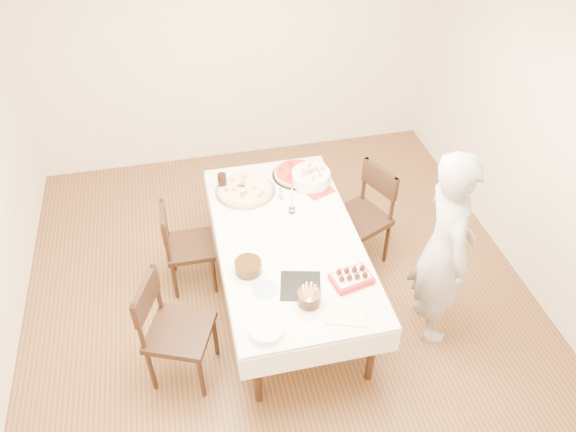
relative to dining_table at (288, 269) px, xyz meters
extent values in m
plane|color=#50331B|center=(-0.07, -0.10, -0.38)|extent=(5.00, 5.00, 0.00)
cube|color=#EFDDC9|center=(-0.07, 2.40, 0.98)|extent=(4.50, 0.04, 2.70)
cube|color=#EFDDC9|center=(2.18, -0.10, 0.98)|extent=(0.04, 5.00, 2.70)
plane|color=white|center=(-0.07, -0.10, 2.33)|extent=(5.00, 5.00, 0.00)
cube|color=white|center=(0.00, 0.00, 0.00)|extent=(1.64, 2.36, 0.75)
imported|color=#B9B3AE|center=(1.11, -0.53, 0.51)|extent=(0.48, 0.68, 1.77)
cylinder|color=beige|center=(-0.24, 0.67, 0.40)|extent=(0.61, 0.61, 0.04)
cylinder|color=red|center=(0.27, 0.81, 0.40)|extent=(0.62, 0.62, 0.04)
cube|color=#B21E1E|center=(0.40, 0.57, 0.38)|extent=(0.32, 0.32, 0.01)
cylinder|color=white|center=(0.36, 0.67, 0.44)|extent=(0.35, 0.35, 0.11)
cylinder|color=white|center=(0.10, 0.30, 0.51)|extent=(0.06, 0.06, 0.26)
cylinder|color=black|center=(-0.43, 0.77, 0.45)|extent=(0.10, 0.10, 0.15)
cylinder|color=#361F0D|center=(-0.38, -0.31, 0.43)|extent=(0.33, 0.33, 0.11)
cube|color=black|center=(-0.02, -0.54, 0.38)|extent=(0.36, 0.36, 0.01)
cylinder|color=#311C0D|center=(0.00, -0.71, 0.47)|extent=(0.18, 0.18, 0.16)
cube|color=beige|center=(0.23, -0.87, 0.38)|extent=(0.34, 0.28, 0.02)
cylinder|color=white|center=(-0.35, -0.90, 0.40)|extent=(0.29, 0.29, 0.05)
cylinder|color=white|center=(-0.29, -0.51, 0.38)|extent=(0.19, 0.19, 0.01)
camera|label=1|loc=(-0.73, -3.26, 3.51)|focal=35.00mm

